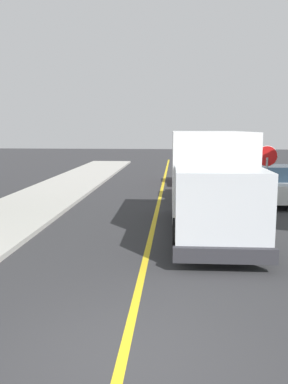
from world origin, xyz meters
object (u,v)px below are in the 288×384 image
Objects in this scene: box_truck at (211,178)px; parked_car_near at (199,182)px; stop_sign at (267,166)px; parked_van_across at (276,185)px; parked_car_mid at (193,170)px.

parked_car_near is (-0.03, 6.20, -0.97)m from box_truck.
parked_van_across is at bearing 68.93° from stop_sign.
box_truck is at bearing -128.12° from stop_sign.
parked_car_mid and parked_van_across have the same top height.
parked_van_across is at bearing -60.96° from parked_car_mid.
parked_car_near is 0.99× the size of parked_car_mid.
stop_sign is at bearing -52.76° from parked_car_near.
parked_car_near is at bearing 127.24° from stop_sign.
stop_sign is (2.38, 3.04, 0.09)m from box_truck.
box_truck is 6.28m from parked_car_near.
box_truck is 1.63× the size of parked_van_across.
stop_sign is at bearing -111.07° from parked_van_across.
parked_car_near is 1.67× the size of stop_sign.
stop_sign reaches higher than parked_van_across.
parked_car_near and parked_car_mid have the same top height.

